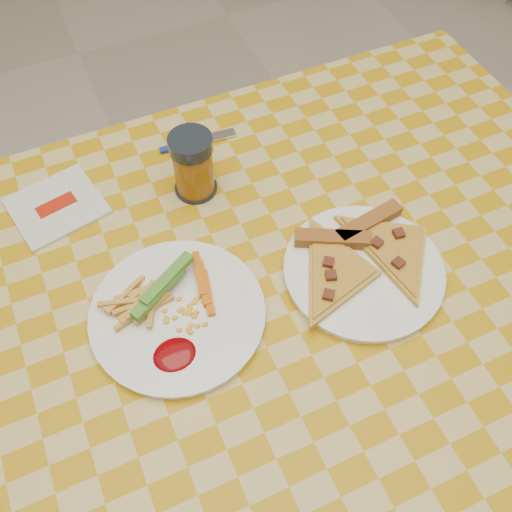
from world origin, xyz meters
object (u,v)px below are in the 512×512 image
(drink_glass, at_px, (193,165))
(table, at_px, (247,330))
(plate_left, at_px, (178,315))
(plate_right, at_px, (363,271))

(drink_glass, bearing_deg, table, -93.09)
(table, distance_m, plate_left, 0.13)
(plate_left, height_order, drink_glass, drink_glass)
(table, xyz_separation_m, plate_left, (-0.09, 0.02, 0.08))
(plate_left, distance_m, plate_right, 0.28)
(table, bearing_deg, drink_glass, 86.91)
(table, xyz_separation_m, plate_right, (0.18, -0.02, 0.08))
(plate_left, distance_m, drink_glass, 0.25)
(plate_left, bearing_deg, drink_glass, 63.40)
(plate_left, xyz_separation_m, drink_glass, (0.11, 0.22, 0.05))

